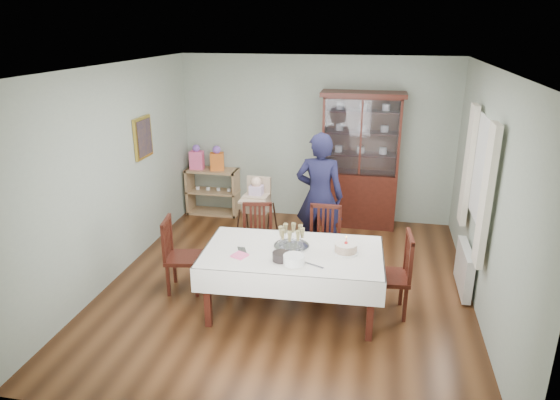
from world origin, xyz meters
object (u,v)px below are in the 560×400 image
(sideboard, at_px, (213,191))
(gift_bag_orange, at_px, (217,159))
(chair_end_left, at_px, (183,269))
(gift_bag_pink, at_px, (197,158))
(dining_table, at_px, (292,281))
(china_cabinet, at_px, (360,159))
(chair_far_left, at_px, (257,252))
(high_chair, at_px, (257,220))
(champagne_tray, at_px, (292,241))
(chair_end_right, at_px, (389,290))
(chair_far_right, at_px, (323,257))
(birthday_cake, at_px, (346,248))
(woman, at_px, (319,196))

(sideboard, distance_m, gift_bag_orange, 0.60)
(chair_end_left, relative_size, gift_bag_pink, 2.21)
(dining_table, bearing_deg, gift_bag_orange, 122.45)
(china_cabinet, bearing_deg, chair_end_left, -127.55)
(chair_far_left, distance_m, gift_bag_pink, 2.58)
(dining_table, xyz_separation_m, high_chair, (-0.83, 1.66, 0.04))
(high_chair, distance_m, gift_bag_orange, 1.63)
(high_chair, xyz_separation_m, champagne_tray, (0.80, -1.56, 0.41))
(chair_end_right, height_order, champagne_tray, champagne_tray)
(china_cabinet, distance_m, chair_far_right, 2.14)
(high_chair, distance_m, birthday_cake, 2.15)
(gift_bag_pink, bearing_deg, china_cabinet, -0.03)
(chair_end_left, xyz_separation_m, high_chair, (0.59, 1.44, 0.14))
(birthday_cake, bearing_deg, chair_far_left, 146.38)
(chair_end_right, height_order, high_chair, high_chair)
(gift_bag_pink, bearing_deg, high_chair, -41.23)
(chair_far_right, distance_m, birthday_cake, 1.02)
(dining_table, height_order, chair_far_left, chair_far_left)
(china_cabinet, bearing_deg, chair_far_left, -122.21)
(chair_far_left, height_order, gift_bag_pink, gift_bag_pink)
(birthday_cake, height_order, gift_bag_orange, gift_bag_orange)
(woman, bearing_deg, champagne_tray, 84.71)
(gift_bag_pink, distance_m, gift_bag_orange, 0.36)
(champagne_tray, bearing_deg, sideboard, 124.29)
(chair_end_right, bearing_deg, china_cabinet, -174.30)
(high_chair, bearing_deg, china_cabinet, 42.69)
(high_chair, bearing_deg, chair_far_left, -72.80)
(dining_table, xyz_separation_m, chair_end_left, (-1.42, 0.23, -0.11))
(chair_end_left, bearing_deg, chair_far_right, -77.94)
(chair_end_right, bearing_deg, high_chair, -132.57)
(chair_end_left, relative_size, birthday_cake, 3.25)
(chair_end_right, height_order, birthday_cake, chair_end_right)
(chair_far_left, distance_m, high_chair, 0.81)
(chair_far_right, height_order, gift_bag_orange, gift_bag_orange)
(sideboard, distance_m, gift_bag_pink, 0.64)
(dining_table, distance_m, woman, 1.60)
(dining_table, bearing_deg, high_chair, 116.46)
(high_chair, relative_size, gift_bag_orange, 2.56)
(birthday_cake, xyz_separation_m, gift_bag_orange, (-2.39, 2.75, 0.17))
(chair_far_left, height_order, chair_end_right, chair_end_right)
(dining_table, distance_m, china_cabinet, 2.99)
(high_chair, distance_m, gift_bag_pink, 1.87)
(chair_end_right, xyz_separation_m, woman, (-0.98, 1.32, 0.61))
(chair_end_right, relative_size, champagne_tray, 2.41)
(chair_end_right, bearing_deg, birthday_cake, -83.33)
(woman, bearing_deg, dining_table, 86.32)
(sideboard, bearing_deg, chair_far_left, -57.02)
(china_cabinet, distance_m, gift_bag_pink, 2.76)
(chair_end_left, height_order, chair_end_right, chair_end_right)
(woman, relative_size, birthday_cake, 6.24)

